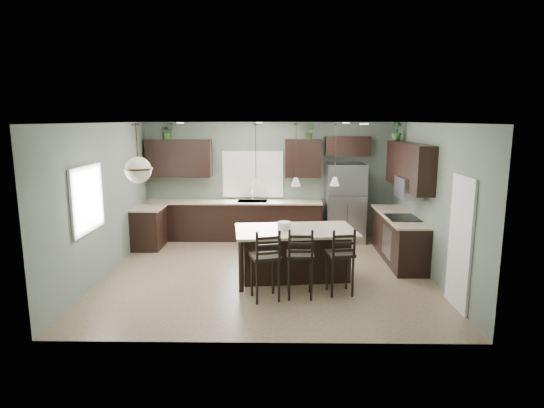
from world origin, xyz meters
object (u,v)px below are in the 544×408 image
(bar_stool_center, at_px, (300,262))
(bar_stool_left, at_px, (265,264))
(plant_back_left, at_px, (167,131))
(bar_stool_right, at_px, (340,261))
(kitchen_island, at_px, (295,254))
(serving_dish, at_px, (284,226))
(refrigerator, at_px, (345,203))

(bar_stool_center, bearing_deg, bar_stool_left, -168.17)
(bar_stool_center, xyz_separation_m, plant_back_left, (-2.97, 3.73, 2.00))
(bar_stool_right, distance_m, plant_back_left, 5.49)
(kitchen_island, relative_size, serving_dish, 8.85)
(kitchen_island, bearing_deg, serving_dish, -180.00)
(refrigerator, distance_m, bar_stool_right, 3.41)
(bar_stool_left, relative_size, plant_back_left, 3.16)
(bar_stool_center, distance_m, bar_stool_right, 0.68)
(refrigerator, bearing_deg, bar_stool_left, -116.25)
(bar_stool_center, height_order, bar_stool_right, bar_stool_center)
(plant_back_left, bearing_deg, kitchen_island, -44.50)
(kitchen_island, distance_m, serving_dish, 0.57)
(plant_back_left, bearing_deg, serving_dish, -46.74)
(bar_stool_center, relative_size, bar_stool_right, 1.03)
(kitchen_island, height_order, bar_stool_right, bar_stool_right)
(kitchen_island, distance_m, bar_stool_center, 0.86)
(bar_stool_right, bearing_deg, bar_stool_left, -176.35)
(refrigerator, relative_size, bar_stool_right, 1.63)
(serving_dish, xyz_separation_m, bar_stool_center, (0.25, -0.83, -0.41))
(serving_dish, xyz_separation_m, bar_stool_right, (0.92, -0.68, -0.43))
(bar_stool_left, bearing_deg, bar_stool_center, -4.55)
(plant_back_left, bearing_deg, refrigerator, -3.11)
(serving_dish, bearing_deg, bar_stool_left, -108.36)
(refrigerator, distance_m, bar_stool_center, 3.72)
(bar_stool_center, bearing_deg, plant_back_left, 128.81)
(kitchen_island, xyz_separation_m, plant_back_left, (-2.93, 2.87, 2.12))
(refrigerator, bearing_deg, bar_stool_right, -99.37)
(refrigerator, xyz_separation_m, bar_stool_center, (-1.22, -3.50, -0.34))
(refrigerator, height_order, kitchen_island, refrigerator)
(refrigerator, bearing_deg, kitchen_island, -115.63)
(bar_stool_left, xyz_separation_m, bar_stool_right, (1.23, 0.26, -0.02))
(refrigerator, bearing_deg, plant_back_left, 176.89)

